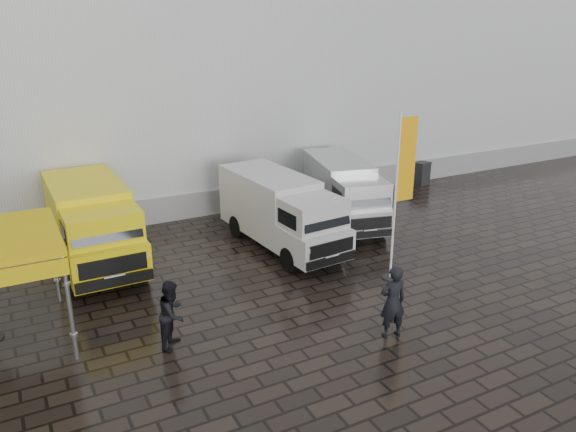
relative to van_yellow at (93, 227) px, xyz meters
name	(u,v)px	position (x,y,z in m)	size (l,w,h in m)	color
ground	(358,283)	(6.73, -4.96, -1.30)	(120.00, 120.00, 0.00)	black
exhibition_hall	(220,49)	(8.73, 11.04, 4.70)	(44.00, 16.00, 12.00)	silver
hall_plinth	(293,190)	(8.73, 2.99, -0.80)	(44.00, 0.15, 1.00)	gray
van_yellow	(93,227)	(0.00, 0.00, 0.00)	(2.17, 5.64, 2.60)	yellow
van_white	(282,214)	(5.95, -1.41, -0.07)	(1.89, 5.67, 2.46)	silver
van_silver	(344,193)	(9.22, -0.26, -0.12)	(1.82, 5.45, 2.36)	#BABCBF
flagpole	(401,187)	(7.96, -5.14, 1.57)	(0.88, 0.50, 5.12)	black
wheelie_bin	(421,173)	(15.37, 2.44, -0.76)	(0.65, 0.65, 1.09)	black
person_front	(393,302)	(5.75, -7.81, -0.35)	(0.69, 0.45, 1.90)	black
person_tent	(172,314)	(0.83, -5.71, -0.45)	(0.83, 0.64, 1.70)	black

